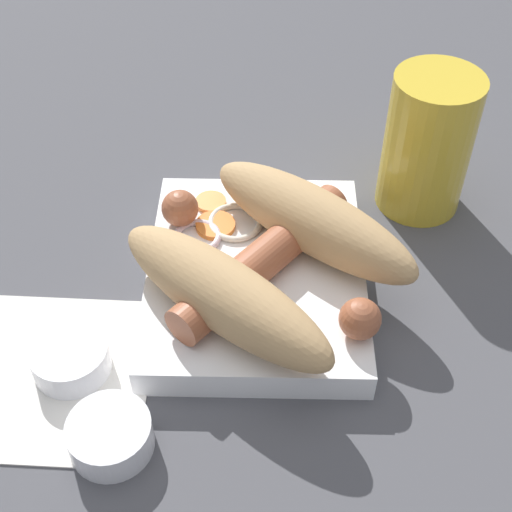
{
  "coord_description": "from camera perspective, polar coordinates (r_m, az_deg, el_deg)",
  "views": [
    {
      "loc": [
        -0.37,
        -0.01,
        0.41
      ],
      "look_at": [
        0.0,
        0.0,
        0.03
      ],
      "focal_mm": 50.0,
      "sensor_mm": 36.0,
      "label": 1
    }
  ],
  "objects": [
    {
      "name": "drink_glass",
      "position": [
        0.6,
        13.57,
        8.72
      ],
      "size": [
        0.07,
        0.07,
        0.12
      ],
      "color": "gold",
      "rests_on": "ground_plane"
    },
    {
      "name": "napkin",
      "position": [
        0.52,
        -16.07,
        -9.03
      ],
      "size": [
        0.14,
        0.14,
        0.0
      ],
      "color": "white",
      "rests_on": "ground_plane"
    },
    {
      "name": "pickled_veggies",
      "position": [
        0.56,
        -3.08,
        2.49
      ],
      "size": [
        0.08,
        0.07,
        0.01
      ],
      "color": "orange",
      "rests_on": "food_tray"
    },
    {
      "name": "food_tray",
      "position": [
        0.54,
        0.0,
        -1.64
      ],
      "size": [
        0.2,
        0.16,
        0.02
      ],
      "color": "white",
      "rests_on": "ground_plane"
    },
    {
      "name": "condiment_cup_far",
      "position": [
        0.47,
        -11.56,
        -13.98
      ],
      "size": [
        0.05,
        0.05,
        0.02
      ],
      "color": "white",
      "rests_on": "ground_plane"
    },
    {
      "name": "bread_roll",
      "position": [
        0.51,
        1.15,
        0.08
      ],
      "size": [
        0.23,
        0.24,
        0.05
      ],
      "color": "tan",
      "rests_on": "food_tray"
    },
    {
      "name": "ground_plane",
      "position": [
        0.55,
        0.0,
        -2.5
      ],
      "size": [
        3.0,
        3.0,
        0.0
      ],
      "primitive_type": "plane",
      "color": "#4C4C51"
    },
    {
      "name": "condiment_cup_near",
      "position": [
        0.51,
        -14.58,
        -8.06
      ],
      "size": [
        0.05,
        0.05,
        0.02
      ],
      "color": "white",
      "rests_on": "ground_plane"
    },
    {
      "name": "sausage",
      "position": [
        0.52,
        0.58,
        -0.27
      ],
      "size": [
        0.15,
        0.16,
        0.03
      ],
      "color": "#9E5638",
      "rests_on": "food_tray"
    }
  ]
}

